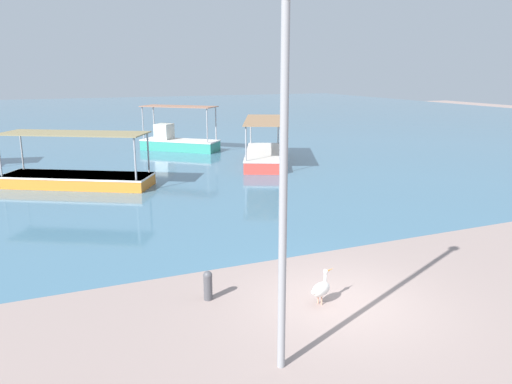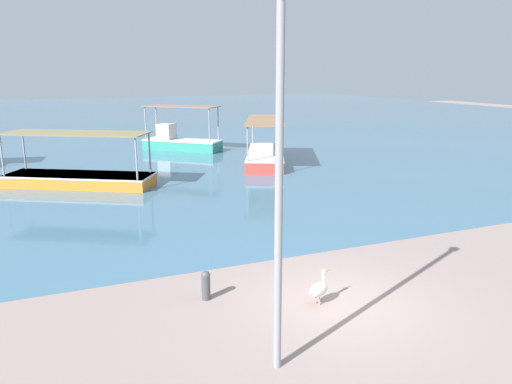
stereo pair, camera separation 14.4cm
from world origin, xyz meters
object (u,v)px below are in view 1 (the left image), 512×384
(fishing_boat_near_right, at_px, (178,141))
(fishing_boat_near_left, at_px, (264,154))
(pelican, at_px, (321,289))
(fishing_boat_center, at_px, (77,176))
(lamp_post, at_px, (284,170))
(mooring_bollard, at_px, (208,284))

(fishing_boat_near_right, bearing_deg, fishing_boat_near_left, -62.60)
(fishing_boat_near_right, xyz_separation_m, pelican, (-2.72, -23.32, -0.27))
(fishing_boat_near_right, height_order, pelican, fishing_boat_near_right)
(fishing_boat_center, height_order, lamp_post, lamp_post)
(lamp_post, bearing_deg, pelican, 44.29)
(fishing_boat_center, distance_m, fishing_boat_near_left, 10.52)
(fishing_boat_near_left, xyz_separation_m, pelican, (-6.08, -16.83, -0.13))
(fishing_boat_near_left, xyz_separation_m, mooring_bollard, (-8.38, -15.61, -0.13))
(fishing_boat_near_right, height_order, mooring_bollard, fishing_boat_near_right)
(fishing_boat_center, xyz_separation_m, fishing_boat_near_left, (10.31, 2.10, 0.03))
(fishing_boat_near_left, relative_size, mooring_bollard, 10.00)
(mooring_bollard, bearing_deg, fishing_boat_near_left, 61.75)
(fishing_boat_center, bearing_deg, fishing_boat_near_left, 11.50)
(fishing_boat_near_left, bearing_deg, pelican, -109.87)
(fishing_boat_near_left, relative_size, pelican, 8.85)
(fishing_boat_near_left, height_order, mooring_bollard, fishing_boat_near_left)
(fishing_boat_center, relative_size, lamp_post, 1.06)
(pelican, height_order, mooring_bollard, pelican)
(lamp_post, relative_size, mooring_bollard, 9.18)
(fishing_boat_center, relative_size, fishing_boat_near_right, 1.38)
(fishing_boat_center, relative_size, pelican, 8.60)
(pelican, distance_m, mooring_bollard, 2.61)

